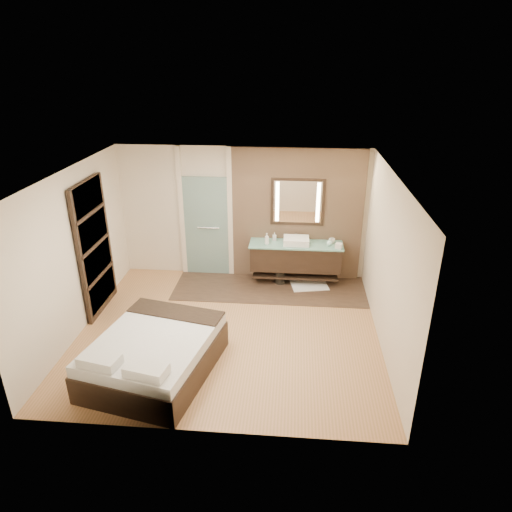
# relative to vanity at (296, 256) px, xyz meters

# --- Properties ---
(floor) EXTENTS (5.00, 5.00, 0.00)m
(floor) POSITION_rel_vanity_xyz_m (-1.10, -1.92, -0.58)
(floor) COLOR #9C7041
(floor) RESTS_ON ground
(tile_strip) EXTENTS (3.80, 1.30, 0.01)m
(tile_strip) POSITION_rel_vanity_xyz_m (-0.50, -0.32, -0.57)
(tile_strip) COLOR #32231B
(tile_strip) RESTS_ON floor
(stone_wall) EXTENTS (2.60, 0.08, 2.70)m
(stone_wall) POSITION_rel_vanity_xyz_m (0.00, 0.29, 0.77)
(stone_wall) COLOR tan
(stone_wall) RESTS_ON floor
(vanity) EXTENTS (1.85, 0.55, 0.88)m
(vanity) POSITION_rel_vanity_xyz_m (0.00, 0.00, 0.00)
(vanity) COLOR black
(vanity) RESTS_ON stone_wall
(mirror_unit) EXTENTS (1.06, 0.04, 0.96)m
(mirror_unit) POSITION_rel_vanity_xyz_m (0.00, 0.24, 1.07)
(mirror_unit) COLOR black
(mirror_unit) RESTS_ON stone_wall
(frosted_door) EXTENTS (1.10, 0.12, 2.70)m
(frosted_door) POSITION_rel_vanity_xyz_m (-1.85, 0.28, 0.56)
(frosted_door) COLOR #ACDAD2
(frosted_door) RESTS_ON floor
(shoji_partition) EXTENTS (0.06, 1.20, 2.40)m
(shoji_partition) POSITION_rel_vanity_xyz_m (-3.53, -1.32, 0.63)
(shoji_partition) COLOR black
(shoji_partition) RESTS_ON floor
(bed) EXTENTS (1.93, 2.22, 0.75)m
(bed) POSITION_rel_vanity_xyz_m (-2.02, -3.08, -0.27)
(bed) COLOR black
(bed) RESTS_ON floor
(bath_mat) EXTENTS (0.80, 0.63, 0.02)m
(bath_mat) POSITION_rel_vanity_xyz_m (0.30, -0.15, -0.56)
(bath_mat) COLOR white
(bath_mat) RESTS_ON floor
(waste_bin) EXTENTS (0.28, 0.28, 0.27)m
(waste_bin) POSITION_rel_vanity_xyz_m (-0.30, -0.07, -0.44)
(waste_bin) COLOR black
(waste_bin) RESTS_ON floor
(tissue_box) EXTENTS (0.15, 0.15, 0.10)m
(tissue_box) POSITION_rel_vanity_xyz_m (0.82, -0.17, 0.33)
(tissue_box) COLOR white
(tissue_box) RESTS_ON vanity
(soap_bottle_a) EXTENTS (0.12, 0.12, 0.23)m
(soap_bottle_a) POSITION_rel_vanity_xyz_m (-0.58, -0.09, 0.40)
(soap_bottle_a) COLOR white
(soap_bottle_a) RESTS_ON vanity
(soap_bottle_b) EXTENTS (0.08, 0.08, 0.17)m
(soap_bottle_b) POSITION_rel_vanity_xyz_m (-0.44, 0.12, 0.37)
(soap_bottle_b) COLOR #B2B2B2
(soap_bottle_b) RESTS_ON vanity
(soap_bottle_c) EXTENTS (0.14, 0.14, 0.14)m
(soap_bottle_c) POSITION_rel_vanity_xyz_m (0.65, -0.05, 0.35)
(soap_bottle_c) COLOR #C4F6EE
(soap_bottle_c) RESTS_ON vanity
(cup) EXTENTS (0.14, 0.14, 0.10)m
(cup) POSITION_rel_vanity_xyz_m (0.70, 0.07, 0.33)
(cup) COLOR silver
(cup) RESTS_ON vanity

